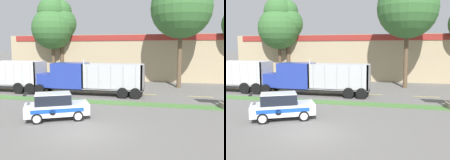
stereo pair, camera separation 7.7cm
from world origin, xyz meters
The scene contains 13 objects.
ground_plane centered at (0.00, 0.00, 0.00)m, with size 600.00×600.00×0.00m, color slate.
grass_verge centered at (0.00, 7.81, 0.03)m, with size 120.00×1.44×0.06m, color #477538.
centre_line_2 centered at (-14.10, 12.54, 0.00)m, with size 2.40×0.14×0.01m, color yellow.
centre_line_3 centered at (-8.70, 12.54, 0.00)m, with size 2.40×0.14×0.01m, color yellow.
centre_line_4 centered at (-3.30, 12.54, 0.00)m, with size 2.40×0.14×0.01m, color yellow.
centre_line_5 centered at (2.10, 12.54, 0.00)m, with size 2.40×0.14×0.01m, color yellow.
centre_line_6 centered at (7.50, 12.54, 0.00)m, with size 2.40×0.14×0.01m, color yellow.
dump_truck_lead centered at (-4.67, 11.08, 1.63)m, with size 11.67×2.63×3.60m.
rally_car centered at (-2.68, 2.19, 0.89)m, with size 4.44×3.47×1.79m.
store_building_backdrop centered at (-0.49, 28.37, 3.29)m, with size 38.97×12.10×6.58m.
tree_behind_left centered at (-11.32, 22.19, 8.61)m, with size 4.59×4.59×11.67m.
tree_behind_centre centered at (5.58, 17.76, 9.93)m, with size 6.99×6.99×14.49m.
tree_behind_far_right centered at (-12.42, 21.63, 8.11)m, with size 6.02×6.02×12.04m.
Camera 2 is at (4.67, -12.53, 4.65)m, focal length 40.00 mm.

